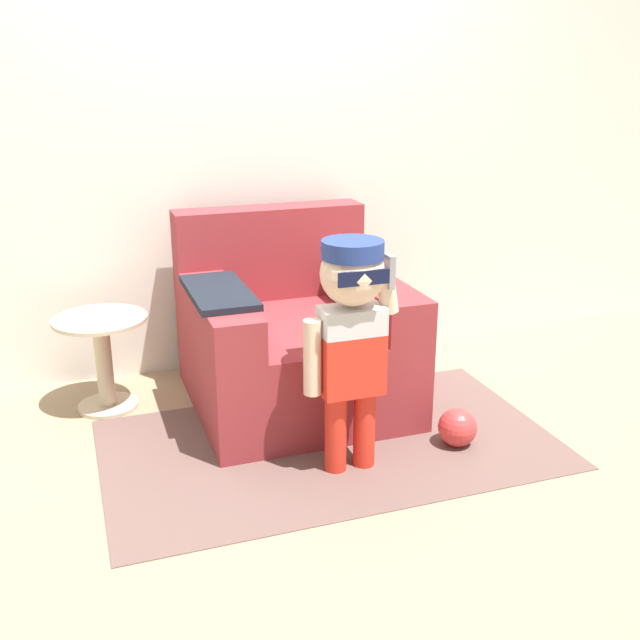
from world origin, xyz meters
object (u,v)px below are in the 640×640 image
armchair (291,338)px  person_child (351,321)px  side_table (103,354)px  toy_ball (457,427)px

armchair → person_child: 0.80m
side_table → person_child: bearing=-45.5°
person_child → toy_ball: bearing=2.6°
person_child → toy_ball: size_ratio=5.64×
person_child → side_table: size_ratio=2.08×
person_child → side_table: 1.33m
armchair → side_table: armchair is taller
side_table → toy_ball: size_ratio=2.72×
person_child → toy_ball: (0.52, 0.02, -0.56)m
person_child → side_table: person_child is taller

